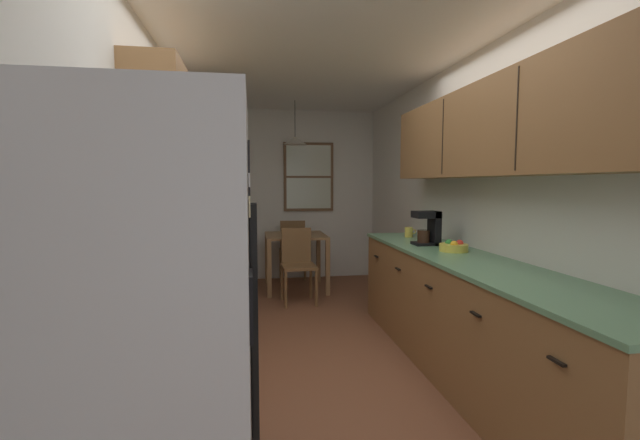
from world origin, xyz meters
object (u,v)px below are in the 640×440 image
at_px(dining_chair_near, 298,261).
at_px(fruit_bowl, 454,247).
at_px(dining_table, 296,244).
at_px(table_serving_bowl, 291,232).
at_px(mug_by_coffeemaker, 409,232).
at_px(coffee_maker, 429,227).
at_px(dining_chair_far, 293,246).
at_px(stove_range, 174,368).
at_px(trash_bin, 241,286).
at_px(microwave_over_range, 144,141).
at_px(storage_canister, 183,256).
at_px(refrigerator, 150,344).

height_order(dining_chair_near, fruit_bowl, fruit_bowl).
bearing_deg(dining_table, table_serving_bowl, -178.38).
relative_size(mug_by_coffeemaker, table_serving_bowl, 0.64).
bearing_deg(dining_table, coffee_maker, -65.49).
xyz_separation_m(dining_chair_far, fruit_bowl, (1.01, -3.15, 0.44)).
relative_size(dining_chair_near, dining_chair_far, 1.00).
bearing_deg(table_serving_bowl, stove_range, -105.34).
bearing_deg(fruit_bowl, dining_table, 112.16).
bearing_deg(coffee_maker, trash_bin, 144.17).
relative_size(microwave_over_range, dining_table, 0.71).
bearing_deg(storage_canister, microwave_over_range, -103.95).
bearing_deg(refrigerator, dining_chair_far, 78.53).
height_order(dining_chair_far, coffee_maker, coffee_maker).
bearing_deg(mug_by_coffeemaker, dining_table, 122.17).
distance_m(dining_chair_near, coffee_maker, 1.92).
xyz_separation_m(trash_bin, fruit_bowl, (1.74, -1.60, 0.64)).
xyz_separation_m(refrigerator, dining_chair_far, (0.97, 4.80, -0.37)).
relative_size(dining_chair_near, storage_canister, 4.48).
relative_size(stove_range, dining_chair_far, 1.22).
height_order(dining_chair_near, table_serving_bowl, dining_chair_near).
relative_size(stove_range, table_serving_bowl, 5.87).
xyz_separation_m(dining_table, fruit_bowl, (1.03, -2.53, 0.31)).
height_order(refrigerator, table_serving_bowl, refrigerator).
relative_size(dining_table, fruit_bowl, 3.63).
height_order(stove_range, storage_canister, same).
height_order(dining_table, dining_chair_far, dining_chair_far).
bearing_deg(table_serving_bowl, coffee_maker, -64.19).
bearing_deg(table_serving_bowl, storage_canister, -107.52).
distance_m(microwave_over_range, table_serving_bowl, 3.72).
height_order(dining_chair_far, fruit_bowl, fruit_bowl).
bearing_deg(stove_range, dining_table, 73.76).
relative_size(storage_canister, fruit_bowl, 0.88).
xyz_separation_m(microwave_over_range, mug_by_coffeemaker, (2.13, 1.86, -0.71)).
distance_m(dining_table, storage_canister, 3.21).
bearing_deg(refrigerator, table_serving_bowl, 77.86).
bearing_deg(stove_range, refrigerator, -85.93).
height_order(storage_canister, mug_by_coffeemaker, storage_canister).
distance_m(dining_chair_far, mug_by_coffeemaker, 2.47).
relative_size(fruit_bowl, table_serving_bowl, 1.22).
relative_size(dining_chair_far, fruit_bowl, 3.93).
distance_m(stove_range, fruit_bowl, 2.29).
height_order(dining_table, coffee_maker, coffee_maker).
relative_size(refrigerator, trash_bin, 2.93).
height_order(dining_chair_far, table_serving_bowl, dining_chair_far).
relative_size(microwave_over_range, storage_canister, 2.92).
bearing_deg(mug_by_coffeemaker, dining_chair_far, 113.98).
bearing_deg(microwave_over_range, storage_canister, 76.05).
xyz_separation_m(dining_chair_near, storage_canister, (-0.97, -2.40, 0.50)).
height_order(refrigerator, microwave_over_range, microwave_over_range).
xyz_separation_m(coffee_maker, mug_by_coffeemaker, (0.02, 0.55, -0.11)).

